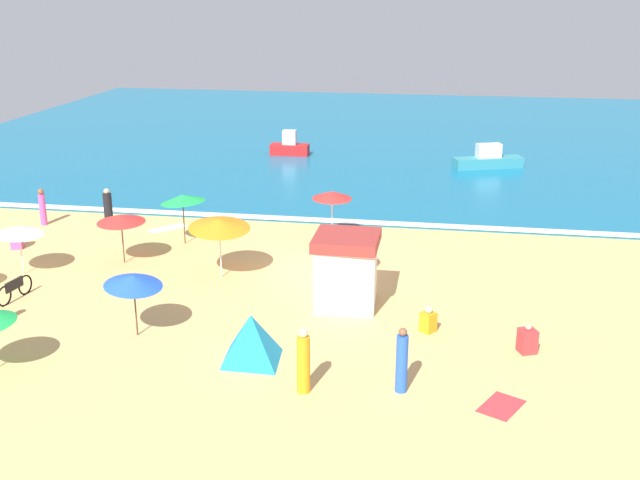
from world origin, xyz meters
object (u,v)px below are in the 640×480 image
at_px(parked_bicycle, 15,289).
at_px(small_boat_0, 290,147).
at_px(lifeguard_cabana, 346,270).
at_px(beachgoer_4, 369,257).
at_px(beach_umbrella_7, 183,199).
at_px(beach_tent, 251,337).
at_px(beach_umbrella_0, 18,230).
at_px(beach_umbrella_5, 121,218).
at_px(beachgoer_5, 42,207).
at_px(beachgoer_8, 108,209).
at_px(beachgoer_7, 17,239).
at_px(beachgoer_9, 402,362).
at_px(beachgoer_2, 303,362).
at_px(beach_umbrella_1, 133,281).
at_px(beach_umbrella_3, 219,224).
at_px(small_boat_1, 488,160).
at_px(beachgoer_1, 527,340).
at_px(beach_umbrella_4, 332,195).
at_px(beachgoer_6, 428,321).

height_order(parked_bicycle, small_boat_0, small_boat_0).
distance_m(lifeguard_cabana, beachgoer_4, 4.01).
relative_size(beach_umbrella_7, small_boat_0, 0.91).
bearing_deg(beach_tent, beach_umbrella_0, 152.21).
bearing_deg(beach_umbrella_5, beachgoer_5, 143.52).
height_order(beachgoer_4, beachgoer_8, beachgoer_8).
bearing_deg(beachgoer_7, beachgoer_8, 54.86).
bearing_deg(beach_umbrella_7, beach_umbrella_0, -137.21).
xyz_separation_m(beach_umbrella_7, beachgoer_9, (9.86, -10.99, -1.08)).
xyz_separation_m(parked_bicycle, beachgoer_2, (11.07, -4.62, 0.49)).
relative_size(beach_umbrella_1, beach_umbrella_3, 0.78).
distance_m(beach_umbrella_1, small_boat_1, 27.66).
bearing_deg(beachgoer_7, beachgoer_1, -17.39).
xyz_separation_m(beach_umbrella_1, beach_umbrella_7, (-1.50, 8.85, 0.15)).
distance_m(beach_umbrella_1, beach_umbrella_5, 6.90).
height_order(beachgoer_4, small_boat_0, small_boat_0).
bearing_deg(beachgoer_5, beachgoer_2, -41.80).
bearing_deg(beachgoer_1, small_boat_1, 90.69).
distance_m(beachgoer_1, beachgoer_4, 8.50).
xyz_separation_m(beach_umbrella_4, beach_umbrella_5, (-7.66, -3.83, -0.27)).
relative_size(beach_umbrella_5, beachgoer_7, 2.22).
bearing_deg(beachgoer_5, beach_umbrella_3, -27.08).
relative_size(beach_umbrella_4, beachgoer_7, 2.45).
xyz_separation_m(parked_bicycle, beachgoer_9, (13.64, -4.17, 0.50)).
bearing_deg(beach_umbrella_4, beachgoer_1, -51.61).
relative_size(beach_umbrella_7, beachgoer_8, 1.25).
distance_m(parked_bicycle, beachgoer_8, 8.60).
relative_size(beachgoer_7, small_boat_0, 0.38).
bearing_deg(beachgoer_7, beachgoer_2, -34.84).
bearing_deg(beachgoer_4, beachgoer_1, -50.38).
height_order(beach_umbrella_7, small_boat_0, beach_umbrella_7).
bearing_deg(beachgoer_1, beachgoer_6, 162.06).
bearing_deg(small_boat_0, small_boat_1, -7.29).
bearing_deg(beach_umbrella_1, small_boat_0, 91.49).
distance_m(beach_umbrella_5, beachgoer_9, 14.17).
height_order(beach_umbrella_0, beach_umbrella_7, beach_umbrella_7).
distance_m(beach_umbrella_3, beachgoer_7, 9.61).
bearing_deg(beachgoer_8, beachgoer_2, -49.06).
relative_size(beach_umbrella_3, beachgoer_7, 3.35).
height_order(lifeguard_cabana, beachgoer_7, lifeguard_cabana).
xyz_separation_m(beach_umbrella_4, beachgoer_7, (-12.74, -2.92, -1.69)).
distance_m(beachgoer_1, beachgoer_6, 3.10).
xyz_separation_m(beach_umbrella_4, beachgoer_9, (3.76, -12.16, -1.20)).
bearing_deg(beachgoer_5, beachgoer_8, 4.61).
bearing_deg(beach_umbrella_3, beachgoer_7, 169.19).
bearing_deg(small_boat_0, beachgoer_8, -107.25).
height_order(beachgoer_9, small_boat_1, beachgoer_9).
distance_m(beach_umbrella_4, beachgoer_2, 12.73).
bearing_deg(small_boat_1, beachgoer_8, -140.01).
bearing_deg(beach_umbrella_5, beach_umbrella_3, -11.62).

